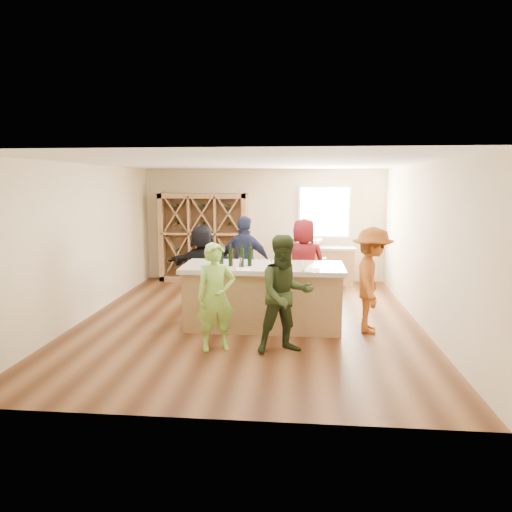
# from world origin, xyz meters

# --- Properties ---
(floor) EXTENTS (6.00, 7.00, 0.10)m
(floor) POSITION_xyz_m (0.00, 0.00, -0.05)
(floor) COLOR #58331C
(floor) RESTS_ON ground
(ceiling) EXTENTS (6.00, 7.00, 0.10)m
(ceiling) POSITION_xyz_m (0.00, 0.00, 2.85)
(ceiling) COLOR white
(ceiling) RESTS_ON ground
(wall_back) EXTENTS (6.00, 0.10, 2.80)m
(wall_back) POSITION_xyz_m (0.00, 3.55, 1.40)
(wall_back) COLOR beige
(wall_back) RESTS_ON ground
(wall_front) EXTENTS (6.00, 0.10, 2.80)m
(wall_front) POSITION_xyz_m (0.00, -3.55, 1.40)
(wall_front) COLOR beige
(wall_front) RESTS_ON ground
(wall_left) EXTENTS (0.10, 7.00, 2.80)m
(wall_left) POSITION_xyz_m (-3.05, 0.00, 1.40)
(wall_left) COLOR beige
(wall_left) RESTS_ON ground
(wall_right) EXTENTS (0.10, 7.00, 2.80)m
(wall_right) POSITION_xyz_m (3.05, 0.00, 1.40)
(wall_right) COLOR beige
(wall_right) RESTS_ON ground
(window_frame) EXTENTS (1.30, 0.06, 1.30)m
(window_frame) POSITION_xyz_m (1.50, 3.47, 1.75)
(window_frame) COLOR white
(window_frame) RESTS_ON wall_back
(window_pane) EXTENTS (1.18, 0.01, 1.18)m
(window_pane) POSITION_xyz_m (1.50, 3.44, 1.75)
(window_pane) COLOR white
(window_pane) RESTS_ON wall_back
(wine_rack) EXTENTS (2.20, 0.45, 2.20)m
(wine_rack) POSITION_xyz_m (-1.50, 3.27, 1.10)
(wine_rack) COLOR #987148
(wine_rack) RESTS_ON floor
(back_counter_base) EXTENTS (1.60, 0.58, 0.86)m
(back_counter_base) POSITION_xyz_m (1.40, 3.20, 0.43)
(back_counter_base) COLOR #987148
(back_counter_base) RESTS_ON floor
(back_counter_top) EXTENTS (1.70, 0.62, 0.06)m
(back_counter_top) POSITION_xyz_m (1.40, 3.20, 0.89)
(back_counter_top) COLOR #C1B29E
(back_counter_top) RESTS_ON back_counter_base
(sink) EXTENTS (0.54, 0.54, 0.19)m
(sink) POSITION_xyz_m (1.20, 3.20, 1.01)
(sink) COLOR silver
(sink) RESTS_ON back_counter_top
(faucet) EXTENTS (0.02, 0.02, 0.30)m
(faucet) POSITION_xyz_m (1.20, 3.38, 1.07)
(faucet) COLOR silver
(faucet) RESTS_ON back_counter_top
(tasting_counter_base) EXTENTS (2.60, 1.00, 1.00)m
(tasting_counter_base) POSITION_xyz_m (0.27, -0.32, 0.50)
(tasting_counter_base) COLOR #987148
(tasting_counter_base) RESTS_ON floor
(tasting_counter_top) EXTENTS (2.72, 1.12, 0.08)m
(tasting_counter_top) POSITION_xyz_m (0.27, -0.32, 1.04)
(tasting_counter_top) COLOR #C1B29E
(tasting_counter_top) RESTS_ON tasting_counter_base
(wine_bottle_a) EXTENTS (0.11, 0.11, 0.33)m
(wine_bottle_a) POSITION_xyz_m (-0.54, -0.49, 1.25)
(wine_bottle_a) COLOR black
(wine_bottle_a) RESTS_ON tasting_counter_top
(wine_bottle_b) EXTENTS (0.08, 0.08, 0.29)m
(wine_bottle_b) POSITION_xyz_m (-0.41, -0.52, 1.22)
(wine_bottle_b) COLOR black
(wine_bottle_b) RESTS_ON tasting_counter_top
(wine_bottle_c) EXTENTS (0.09, 0.09, 0.30)m
(wine_bottle_c) POSITION_xyz_m (-0.27, -0.46, 1.23)
(wine_bottle_c) COLOR black
(wine_bottle_c) RESTS_ON tasting_counter_top
(wine_bottle_d) EXTENTS (0.09, 0.09, 0.32)m
(wine_bottle_d) POSITION_xyz_m (-0.07, -0.55, 1.24)
(wine_bottle_d) COLOR black
(wine_bottle_d) RESTS_ON tasting_counter_top
(wine_bottle_e) EXTENTS (0.10, 0.10, 0.31)m
(wine_bottle_e) POSITION_xyz_m (0.05, -0.42, 1.24)
(wine_bottle_e) COLOR black
(wine_bottle_e) RESTS_ON tasting_counter_top
(wine_glass_a) EXTENTS (0.08, 0.08, 0.20)m
(wine_glass_a) POSITION_xyz_m (-0.06, -0.80, 1.18)
(wine_glass_a) COLOR white
(wine_glass_a) RESTS_ON tasting_counter_top
(wine_glass_b) EXTENTS (0.08, 0.08, 0.17)m
(wine_glass_b) POSITION_xyz_m (0.42, -0.80, 1.17)
(wine_glass_b) COLOR white
(wine_glass_b) RESTS_ON tasting_counter_top
(wine_glass_c) EXTENTS (0.08, 0.08, 0.17)m
(wine_glass_c) POSITION_xyz_m (0.94, -0.78, 1.16)
(wine_glass_c) COLOR white
(wine_glass_c) RESTS_ON tasting_counter_top
(wine_glass_d) EXTENTS (0.08, 0.08, 0.16)m
(wine_glass_d) POSITION_xyz_m (0.71, -0.46, 1.16)
(wine_glass_d) COLOR white
(wine_glass_d) RESTS_ON tasting_counter_top
(wine_glass_e) EXTENTS (0.09, 0.09, 0.18)m
(wine_glass_e) POSITION_xyz_m (1.28, -0.58, 1.17)
(wine_glass_e) COLOR white
(wine_glass_e) RESTS_ON tasting_counter_top
(tasting_menu_a) EXTENTS (0.27, 0.33, 0.00)m
(tasting_menu_a) POSITION_xyz_m (-0.02, -0.73, 1.08)
(tasting_menu_a) COLOR white
(tasting_menu_a) RESTS_ON tasting_counter_top
(tasting_menu_b) EXTENTS (0.29, 0.34, 0.00)m
(tasting_menu_b) POSITION_xyz_m (0.56, -0.68, 1.08)
(tasting_menu_b) COLOR white
(tasting_menu_b) RESTS_ON tasting_counter_top
(tasting_menu_c) EXTENTS (0.26, 0.34, 0.00)m
(tasting_menu_c) POSITION_xyz_m (1.09, -0.68, 1.08)
(tasting_menu_c) COLOR white
(tasting_menu_c) RESTS_ON tasting_counter_top
(person_near_left) EXTENTS (0.70, 0.61, 1.60)m
(person_near_left) POSITION_xyz_m (-0.34, -1.46, 0.80)
(person_near_left) COLOR #8CC64C
(person_near_left) RESTS_ON floor
(person_near_right) EXTENTS (0.95, 0.72, 1.73)m
(person_near_right) POSITION_xyz_m (0.68, -1.49, 0.87)
(person_near_right) COLOR #263319
(person_near_right) RESTS_ON floor
(person_server) EXTENTS (0.70, 1.20, 1.76)m
(person_server) POSITION_xyz_m (2.07, -0.43, 0.88)
(person_server) COLOR #994C19
(person_server) RESTS_ON floor
(person_far_mid) EXTENTS (1.18, 0.82, 1.83)m
(person_far_mid) POSITION_xyz_m (-0.16, 0.76, 0.92)
(person_far_mid) COLOR #191E38
(person_far_mid) RESTS_ON floor
(person_far_right) EXTENTS (0.90, 0.61, 1.79)m
(person_far_right) POSITION_xyz_m (0.97, 0.85, 0.89)
(person_far_right) COLOR #590F14
(person_far_right) RESTS_ON floor
(person_far_left) EXTENTS (1.60, 0.76, 1.66)m
(person_far_left) POSITION_xyz_m (-1.02, 0.84, 0.83)
(person_far_left) COLOR black
(person_far_left) RESTS_ON floor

